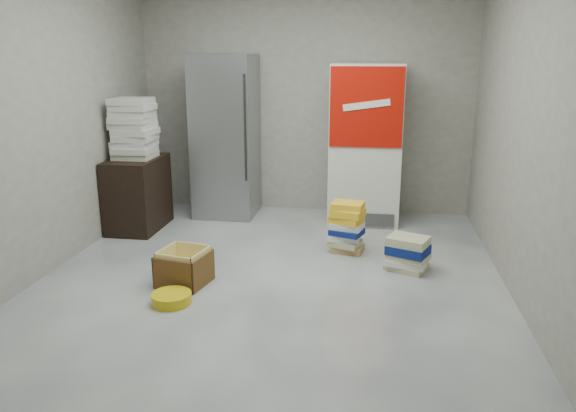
% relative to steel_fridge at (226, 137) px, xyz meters
% --- Properties ---
extents(ground, '(5.00, 5.00, 0.00)m').
position_rel_steel_fridge_xyz_m(ground, '(0.90, -2.13, -0.95)').
color(ground, silver).
rests_on(ground, ground).
extents(room_shell, '(4.04, 5.04, 2.82)m').
position_rel_steel_fridge_xyz_m(room_shell, '(0.90, -2.13, 0.85)').
color(room_shell, '#A19D91').
rests_on(room_shell, ground).
extents(steel_fridge, '(0.70, 0.72, 1.90)m').
position_rel_steel_fridge_xyz_m(steel_fridge, '(0.00, 0.00, 0.00)').
color(steel_fridge, '#96989D').
rests_on(steel_fridge, ground).
extents(coke_cooler, '(0.80, 0.73, 1.80)m').
position_rel_steel_fridge_xyz_m(coke_cooler, '(1.65, -0.01, -0.05)').
color(coke_cooler, silver).
rests_on(coke_cooler, ground).
extents(wood_shelf, '(0.50, 0.80, 0.80)m').
position_rel_steel_fridge_xyz_m(wood_shelf, '(-0.83, -0.73, -0.55)').
color(wood_shelf, black).
rests_on(wood_shelf, ground).
extents(supply_box_stack, '(0.45, 0.44, 0.65)m').
position_rel_steel_fridge_xyz_m(supply_box_stack, '(-0.83, -0.73, 0.17)').
color(supply_box_stack, beige).
rests_on(supply_box_stack, wood_shelf).
extents(phonebook_stack_main, '(0.38, 0.35, 0.51)m').
position_rel_steel_fridge_xyz_m(phonebook_stack_main, '(1.51, -1.16, -0.70)').
color(phonebook_stack_main, tan).
rests_on(phonebook_stack_main, ground).
extents(phonebook_stack_side, '(0.44, 0.41, 0.32)m').
position_rel_steel_fridge_xyz_m(phonebook_stack_side, '(2.09, -1.57, -0.79)').
color(phonebook_stack_side, '#BEB98C').
rests_on(phonebook_stack_side, ground).
extents(cardboard_box, '(0.45, 0.45, 0.31)m').
position_rel_steel_fridge_xyz_m(cardboard_box, '(0.18, -2.17, -0.82)').
color(cardboard_box, yellow).
rests_on(cardboard_box, ground).
extents(bucket_lid, '(0.34, 0.34, 0.08)m').
position_rel_steel_fridge_xyz_m(bucket_lid, '(0.21, -2.57, -0.91)').
color(bucket_lid, gold).
rests_on(bucket_lid, ground).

